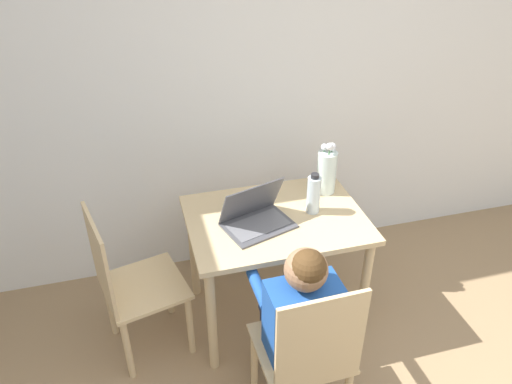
{
  "coord_description": "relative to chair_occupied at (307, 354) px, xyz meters",
  "views": [
    {
      "loc": [
        -0.93,
        -0.48,
        2.23
      ],
      "look_at": [
        -0.37,
        1.58,
        0.88
      ],
      "focal_mm": 35.0,
      "sensor_mm": 36.0,
      "label": 1
    }
  ],
  "objects": [
    {
      "name": "wall_back",
      "position": [
        0.33,
        1.35,
        0.79
      ],
      "size": [
        6.4,
        0.05,
        2.5
      ],
      "color": "white",
      "rests_on": "ground_plane"
    },
    {
      "name": "dining_table",
      "position": [
        0.07,
        0.7,
        0.14
      ],
      "size": [
        0.94,
        0.68,
        0.7
      ],
      "color": "#D6B784",
      "rests_on": "ground_plane"
    },
    {
      "name": "person_seated",
      "position": [
        -0.0,
        0.12,
        0.16
      ],
      "size": [
        0.33,
        0.43,
        0.99
      ],
      "rotation": [
        0.0,
        0.0,
        3.17
      ],
      "color": "#1E4C9E",
      "rests_on": "ground_plane"
    },
    {
      "name": "chair_spare",
      "position": [
        -0.72,
        0.65,
        0.0
      ],
      "size": [
        0.48,
        0.48,
        0.9
      ],
      "rotation": [
        0.0,
        0.0,
        1.81
      ],
      "color": "#D6B784",
      "rests_on": "ground_plane"
    },
    {
      "name": "laptop",
      "position": [
        -0.05,
        0.68,
        0.3
      ],
      "size": [
        0.4,
        0.33,
        0.23
      ],
      "rotation": [
        0.0,
        0.0,
        0.3
      ],
      "color": "#4C4C51",
      "rests_on": "dining_table"
    },
    {
      "name": "chair_occupied",
      "position": [
        0.0,
        0.0,
        0.0
      ],
      "size": [
        0.41,
        0.41,
        0.9
      ],
      "rotation": [
        0.0,
        0.0,
        3.17
      ],
      "color": "#D6B784",
      "rests_on": "ground_plane"
    },
    {
      "name": "flower_vase",
      "position": [
        0.42,
        0.88,
        0.38
      ],
      "size": [
        0.11,
        0.11,
        0.32
      ],
      "color": "silver",
      "rests_on": "dining_table"
    },
    {
      "name": "water_bottle",
      "position": [
        0.28,
        0.7,
        0.35
      ],
      "size": [
        0.07,
        0.07,
        0.23
      ],
      "color": "silver",
      "rests_on": "dining_table"
    }
  ]
}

